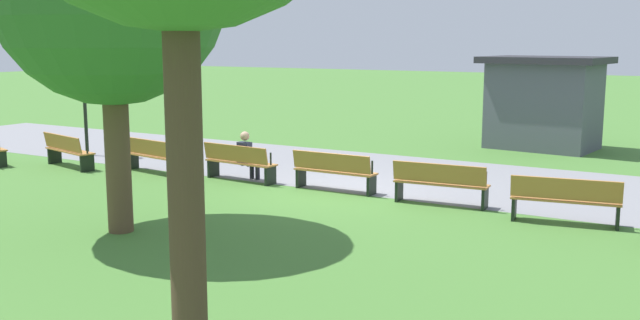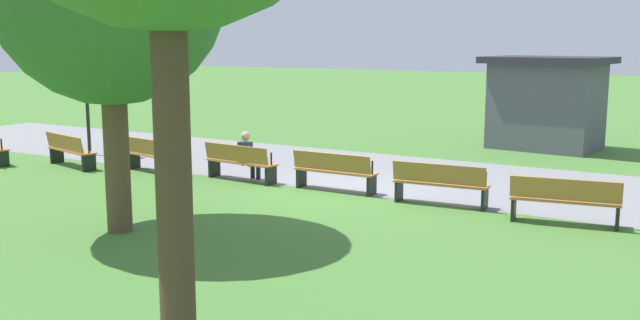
# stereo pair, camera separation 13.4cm
# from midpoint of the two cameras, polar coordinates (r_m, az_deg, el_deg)

# --- Properties ---
(ground_plane) EXTENTS (120.00, 120.00, 0.00)m
(ground_plane) POSITION_cam_midpoint_polar(r_m,az_deg,el_deg) (16.03, 1.48, -2.48)
(ground_plane) COLOR #477A33
(path_paving) EXTENTS (34.78, 5.37, 0.01)m
(path_paving) POSITION_cam_midpoint_polar(r_m,az_deg,el_deg) (18.31, 5.49, -1.00)
(path_paving) COLOR gray
(path_paving) RESTS_ON ground
(bench_1) EXTENTS (1.98, 0.92, 0.89)m
(bench_1) POSITION_cam_midpoint_polar(r_m,az_deg,el_deg) (20.02, -19.12, 0.79)
(bench_1) COLOR #B27538
(bench_1) RESTS_ON ground
(bench_2) EXTENTS (1.97, 0.77, 0.89)m
(bench_2) POSITION_cam_midpoint_polar(r_m,az_deg,el_deg) (18.56, -12.97, 0.43)
(bench_2) COLOR #B27538
(bench_2) RESTS_ON ground
(bench_3) EXTENTS (1.95, 0.63, 0.89)m
(bench_3) POSITION_cam_midpoint_polar(r_m,az_deg,el_deg) (17.17, -6.19, -0.10)
(bench_3) COLOR #B27538
(bench_3) RESTS_ON ground
(bench_4) EXTENTS (1.92, 0.47, 0.89)m
(bench_4) POSITION_cam_midpoint_polar(r_m,az_deg,el_deg) (15.88, 1.36, -0.84)
(bench_4) COLOR #B27538
(bench_4) RESTS_ON ground
(bench_5) EXTENTS (1.95, 0.63, 0.89)m
(bench_5) POSITION_cam_midpoint_polar(r_m,az_deg,el_deg) (14.73, 9.78, -1.79)
(bench_5) COLOR #B27538
(bench_5) RESTS_ON ground
(bench_6) EXTENTS (1.97, 0.77, 0.89)m
(bench_6) POSITION_cam_midpoint_polar(r_m,az_deg,el_deg) (13.75, 19.15, -2.99)
(bench_6) COLOR #B27538
(bench_6) RESTS_ON ground
(person_seated) EXTENTS (0.35, 0.54, 1.20)m
(person_seated) POSITION_cam_midpoint_polar(r_m,az_deg,el_deg) (17.16, -5.53, 0.43)
(person_seated) COLOR #2D3347
(person_seated) RESTS_ON ground
(lamp_post) EXTENTS (0.32, 0.32, 3.69)m
(lamp_post) POSITION_cam_midpoint_polar(r_m,az_deg,el_deg) (21.86, -18.00, 7.13)
(lamp_post) COLOR black
(lamp_post) RESTS_ON ground
(kiosk) EXTENTS (3.82, 3.03, 2.83)m
(kiosk) POSITION_cam_midpoint_polar(r_m,az_deg,el_deg) (23.21, 17.71, 4.43)
(kiosk) COLOR #4C515B
(kiosk) RESTS_ON ground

